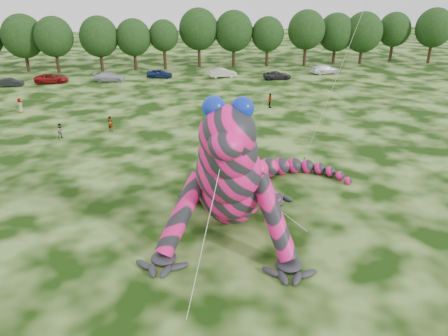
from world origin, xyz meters
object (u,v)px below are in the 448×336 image
object	(u,v)px
car_7	(325,69)
car_4	(160,73)
car_3	(110,77)
tree_11	(234,39)
tree_17	(433,36)
spectator_3	(270,101)
tree_13	(306,38)
spectator_0	(110,124)
flying_kite	(366,5)
car_2	(51,78)
spectator_1	(61,131)
tree_9	(164,45)
tree_10	(199,38)
tree_15	(363,38)
car_1	(10,82)
tree_8	(134,45)
tree_12	(267,42)
tree_5	(24,43)
inflatable_gecko	(233,149)
tree_16	(393,37)
car_6	(277,75)
car_5	(223,73)
tree_14	(335,38)
tree_6	(55,45)
tree_7	(100,44)
spectator_4	(20,105)

from	to	relation	value
car_7	car_4	bearing A→B (deg)	78.42
car_3	tree_11	bearing A→B (deg)	-57.26
tree_17	spectator_3	world-z (taller)	tree_17
tree_13	spectator_0	distance (m)	47.27
flying_kite	car_2	distance (m)	52.57
tree_13	spectator_1	xyz separation A→B (m)	(-37.11, -35.96, -4.25)
tree_9	spectator_0	distance (m)	35.25
spectator_3	tree_10	bearing A→B (deg)	34.71
tree_9	spectator_3	world-z (taller)	tree_9
tree_9	tree_15	distance (m)	37.41
tree_11	car_1	xyz separation A→B (m)	(-36.46, -11.70, -4.39)
tree_8	tree_12	size ratio (longest dim) A/B	1.00
tree_13	tree_17	size ratio (longest dim) A/B	0.98
tree_5	spectator_0	size ratio (longest dim) A/B	5.62
car_3	tree_9	bearing A→B (deg)	-36.36
tree_17	spectator_3	bearing A→B (deg)	-144.52
inflatable_gecko	tree_12	distance (m)	56.32
tree_9	spectator_0	xyz separation A→B (m)	(-6.17, -34.53, -3.47)
car_4	spectator_0	distance (m)	27.58
tree_5	tree_16	size ratio (longest dim) A/B	1.05
car_2	spectator_3	distance (m)	36.22
flying_kite	car_6	size ratio (longest dim) A/B	3.39
tree_13	tree_15	size ratio (longest dim) A/B	1.05
tree_17	car_5	xyz separation A→B (m)	(-41.37, -7.74, -4.40)
tree_14	spectator_1	distance (m)	57.55
tree_16	car_5	xyz separation A→B (m)	(-34.87, -10.45, -3.94)
tree_10	spectator_1	bearing A→B (deg)	-114.91
tree_14	car_6	size ratio (longest dim) A/B	2.06
car_6	spectator_1	distance (m)	38.52
car_7	tree_9	bearing A→B (deg)	63.31
tree_10	car_3	bearing A→B (deg)	-145.82
car_1	spectator_3	size ratio (longest dim) A/B	2.09
tree_8	tree_9	world-z (taller)	tree_8
tree_10	car_4	bearing A→B (deg)	-130.22
car_3	car_1	bearing A→B (deg)	104.64
car_5	tree_17	bearing A→B (deg)	-83.57
tree_12	car_4	distance (m)	21.76
tree_13	car_2	bearing A→B (deg)	-168.66
tree_6	tree_14	xyz separation A→B (m)	(51.02, 2.04, -0.05)
tree_9	tree_10	world-z (taller)	tree_10
inflatable_gecko	spectator_3	world-z (taller)	inflatable_gecko
car_6	spectator_3	xyz separation A→B (m)	(-5.05, -16.52, 0.30)
spectator_0	tree_13	bearing A→B (deg)	-104.44
car_7	car_3	bearing A→B (deg)	81.17
tree_9	tree_14	bearing A→B (deg)	2.43
tree_15	spectator_1	xyz separation A→B (m)	(-48.45, -36.60, -4.00)
inflatable_gecko	spectator_0	xyz separation A→B (m)	(-10.53, 19.47, -4.01)
tree_7	tree_15	bearing A→B (deg)	1.14
car_7	spectator_4	xyz separation A→B (m)	(-45.57, -17.98, 0.16)
tree_13	car_1	bearing A→B (deg)	-167.95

